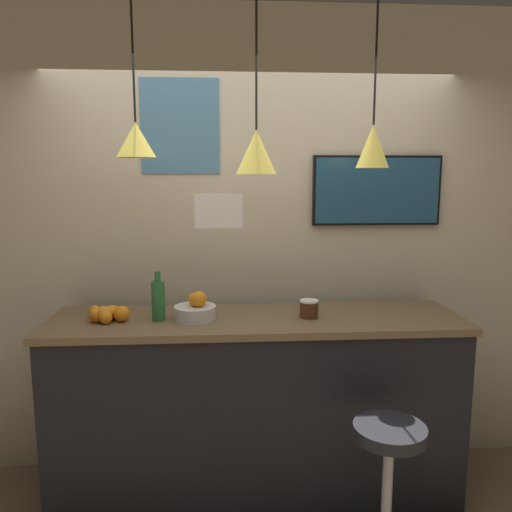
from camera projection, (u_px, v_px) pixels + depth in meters
The scene contains 13 objects.
back_wall at pixel (252, 245), 3.18m from camera, with size 8.00×0.06×2.90m.
service_counter at pixel (256, 407), 2.91m from camera, with size 2.33×0.62×1.09m.
bar_stool at pixel (387, 480), 2.39m from camera, with size 0.45×0.45×0.72m.
fruit_bowl at pixel (196, 309), 2.76m from camera, with size 0.23×0.23×0.16m.
orange_pile at pixel (106, 314), 2.73m from camera, with size 0.25×0.21×0.09m.
juice_bottle at pixel (158, 300), 2.74m from camera, with size 0.07×0.07×0.28m.
spread_jar at pixel (309, 309), 2.80m from camera, with size 0.11×0.11×0.10m.
pendant_lamp_left at pixel (136, 139), 2.60m from camera, with size 0.21×0.21×0.82m.
pendant_lamp_middle at pixel (256, 152), 2.65m from camera, with size 0.22×0.22×0.91m.
pendant_lamp_right at pixel (373, 146), 2.68m from camera, with size 0.18×0.18×0.88m.
mounted_tv at pixel (377, 191), 3.12m from camera, with size 0.81×0.04×0.43m.
hanging_menu_board at pixel (219, 211), 2.48m from camera, with size 0.24×0.01×0.17m.
wall_poster at pixel (180, 126), 3.00m from camera, with size 0.47×0.01×0.56m.
Camera 1 is at (-0.18, -2.05, 1.88)m, focal length 35.00 mm.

